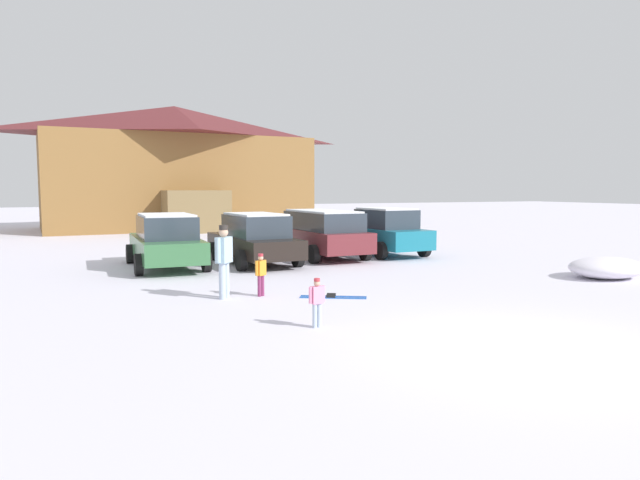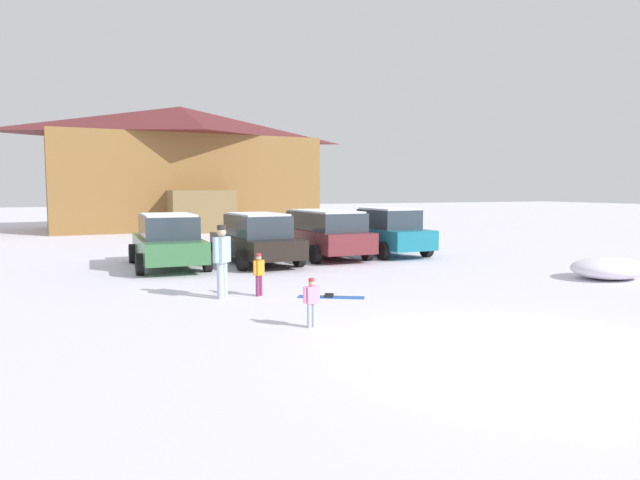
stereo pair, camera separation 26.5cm
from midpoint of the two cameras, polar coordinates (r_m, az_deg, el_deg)
The scene contains 11 objects.
ground at distance 9.51m, azimuth 19.39°, elevation -10.28°, with size 160.00×160.00×0.00m, color silver.
ski_lodge at distance 37.90m, azimuth -13.46°, elevation 7.14°, with size 16.80×10.78×7.71m.
parked_green_coupe at distance 18.57m, azimuth -14.58°, elevation -0.05°, with size 2.24×4.83×1.71m.
parked_black_sedan at distance 19.00m, azimuth -6.05°, elevation 0.17°, with size 2.29×4.85×1.68m.
parked_maroon_van at distance 20.57m, azimuth 0.80°, elevation 0.79°, with size 2.24×4.76×1.71m.
parked_teal_hatchback at distance 21.57m, azimuth 7.02°, elevation 0.84°, with size 2.22×4.30×1.77m.
skier_adult_in_blue_parka at distance 13.05m, azimuth -9.21°, elevation -1.70°, with size 0.46×0.48×1.67m.
skier_child_in_orange_jacket at distance 13.27m, azimuth -5.56°, elevation -3.21°, with size 0.32×0.25×0.99m.
skier_child_in_pink_snowsuit at distance 10.23m, azimuth -0.11°, elevation -6.00°, with size 0.33×0.16×0.89m.
pair_of_skis at distance 13.10m, azimuth 1.64°, elevation -5.69°, with size 1.46×1.01×0.08m.
plowed_snow_pile at distance 17.73m, azimuth 27.30°, elevation -2.53°, with size 2.21×1.77×0.58m, color white.
Camera 2 is at (-6.15, -6.76, 2.48)m, focal length 32.00 mm.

